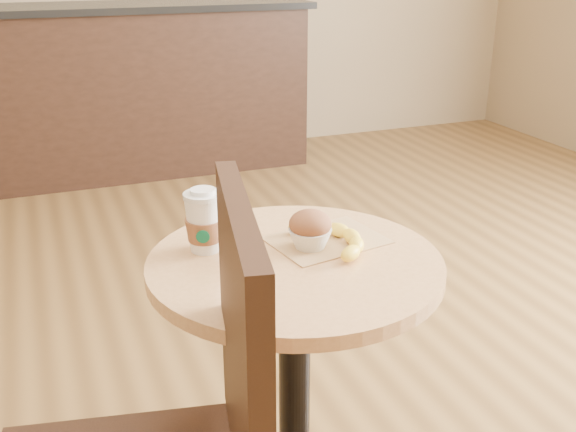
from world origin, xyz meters
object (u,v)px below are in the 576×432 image
object	(u,v)px
cafe_table	(295,361)
banana	(333,238)
coffee_cup	(204,223)
muffin	(310,229)

from	to	relation	value
cafe_table	banana	world-z (taller)	banana
coffee_cup	banana	world-z (taller)	coffee_cup
banana	cafe_table	bearing A→B (deg)	-173.03
banana	coffee_cup	bearing A→B (deg)	154.24
coffee_cup	muffin	bearing A→B (deg)	0.58
banana	muffin	bearing A→B (deg)	162.69
cafe_table	coffee_cup	world-z (taller)	coffee_cup
cafe_table	coffee_cup	distance (m)	0.37
cafe_table	muffin	xyz separation A→B (m)	(0.05, 0.04, 0.30)
muffin	banana	xyz separation A→B (m)	(0.05, -0.01, -0.02)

